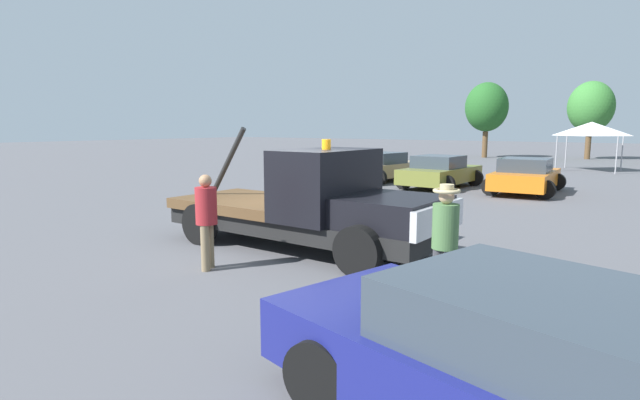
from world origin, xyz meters
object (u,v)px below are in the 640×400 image
object	(u,v)px
tow_truck	(315,207)
parked_car_olive	(440,172)
foreground_car	(572,384)
person_at_hood	(206,215)
parked_car_tan	(383,167)
tree_right	(591,107)
tree_center	(487,107)
canopy_tent_white	(591,129)
person_near_truck	(445,234)
parked_car_orange	(525,176)

from	to	relation	value
tow_truck	parked_car_olive	xyz separation A→B (m)	(-2.04, 11.55, -0.26)
foreground_car	person_at_hood	bearing A→B (deg)	175.55
parked_car_tan	tree_right	world-z (taller)	tree_right
person_at_hood	tree_center	distance (m)	35.94
person_at_hood	canopy_tent_white	distance (m)	26.51
person_near_truck	tree_right	bearing A→B (deg)	-49.11
parked_car_tan	parked_car_orange	world-z (taller)	same
person_near_truck	canopy_tent_white	xyz separation A→B (m)	(-1.57, 25.55, 1.37)
person_at_hood	parked_car_orange	size ratio (longest dim) A/B	0.38
person_at_hood	parked_car_tan	world-z (taller)	person_at_hood
parked_car_tan	foreground_car	bearing A→B (deg)	-140.38
person_near_truck	tree_center	bearing A→B (deg)	-37.32
parked_car_tan	parked_car_orange	size ratio (longest dim) A/B	1.09
tree_center	tree_right	world-z (taller)	tree_center
tree_right	foreground_car	bearing A→B (deg)	-82.41
person_at_hood	canopy_tent_white	size ratio (longest dim) A/B	0.56
person_near_truck	parked_car_orange	bearing A→B (deg)	-45.10
foreground_car	parked_car_orange	world-z (taller)	same
parked_car_orange	tree_center	xyz separation A→B (m)	(-8.27, 21.17, 3.40)
parked_car_tan	tow_truck	bearing A→B (deg)	-150.34
person_at_hood	foreground_car	bearing A→B (deg)	135.35
tow_truck	parked_car_orange	size ratio (longest dim) A/B	1.38
canopy_tent_white	tree_right	distance (m)	11.70
parked_car_orange	tree_center	size ratio (longest dim) A/B	0.73
person_at_hood	person_near_truck	bearing A→B (deg)	164.37
parked_car_tan	tree_right	size ratio (longest dim) A/B	0.81
tree_center	tree_right	xyz separation A→B (m)	(7.15, 2.58, -0.06)
foreground_car	tree_right	xyz separation A→B (m)	(-5.31, 39.81, 3.34)
person_near_truck	person_at_hood	size ratio (longest dim) A/B	1.02
parked_car_tan	canopy_tent_white	distance (m)	13.72
person_near_truck	tow_truck	bearing A→B (deg)	12.56
parked_car_olive	parked_car_tan	bearing A→B (deg)	77.15
foreground_car	parked_car_tan	distance (m)	19.71
parked_car_olive	tree_right	size ratio (longest dim) A/B	0.74
tow_truck	tree_right	xyz separation A→B (m)	(0.14, 35.58, 3.09)
person_near_truck	parked_car_olive	distance (m)	14.09
parked_car_orange	canopy_tent_white	xyz separation A→B (m)	(0.52, 12.27, 1.73)
canopy_tent_white	person_at_hood	bearing A→B (deg)	-95.38
foreground_car	parked_car_olive	world-z (taller)	same
parked_car_olive	parked_car_orange	bearing A→B (deg)	-82.88
canopy_tent_white	person_near_truck	bearing A→B (deg)	-86.48
parked_car_tan	parked_car_olive	bearing A→B (deg)	-98.06
parked_car_olive	tree_center	distance (m)	22.27
parked_car_orange	tree_right	xyz separation A→B (m)	(-1.12, 23.74, 3.34)
parked_car_tan	canopy_tent_white	xyz separation A→B (m)	(6.93, 11.71, 1.73)
foreground_car	person_near_truck	distance (m)	3.50
parked_car_tan	parked_car_olive	xyz separation A→B (m)	(3.10, -0.84, -0.00)
tow_truck	canopy_tent_white	bearing A→B (deg)	86.37
tree_center	tree_right	distance (m)	7.60
person_at_hood	parked_car_orange	xyz separation A→B (m)	(1.96, 14.09, -0.33)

